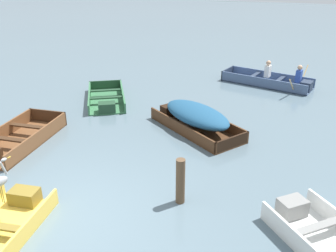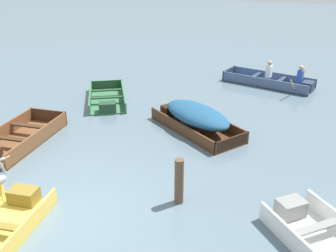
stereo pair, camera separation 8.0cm
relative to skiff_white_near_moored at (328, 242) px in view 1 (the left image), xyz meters
name	(u,v)px [view 1 (the left image)]	position (x,y,z in m)	size (l,w,h in m)	color
ground_plane	(65,220)	(-4.54, -0.87, -0.13)	(80.00, 80.00, 0.00)	slate
skiff_white_near_moored	(328,242)	(0.00, 0.00, 0.00)	(2.46, 2.54, 0.37)	white
skiff_dark_varnish_mid_moored	(196,117)	(-3.38, 3.81, 0.26)	(3.03, 2.59, 0.69)	#4C2D19
skiff_green_far_moored	(106,99)	(-6.80, 4.88, -0.01)	(2.26, 2.77, 0.34)	#387047
skiff_wooden_brown_outer_moored	(17,140)	(-7.43, 1.29, 0.01)	(1.40, 2.81, 0.40)	brown
rowboat_slate_blue_with_crew	(272,80)	(-1.78, 8.67, 0.06)	(3.49, 2.30, 0.93)	#475B7F
heron_on_dinghy	(0,180)	(-5.52, -1.23, 0.73)	(0.22, 0.46, 0.84)	olive
mooring_post	(180,181)	(-2.71, 0.40, 0.35)	(0.18, 0.18, 0.96)	brown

